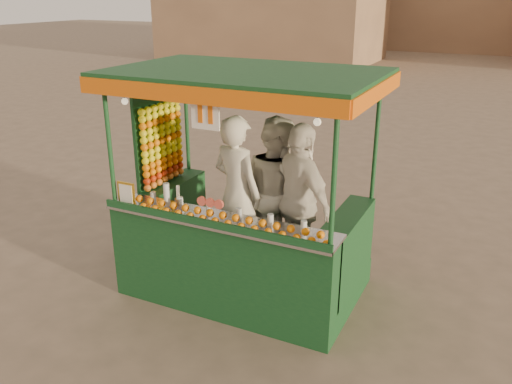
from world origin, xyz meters
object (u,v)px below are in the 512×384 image
at_px(vendor_middle, 278,191).
at_px(vendor_right, 300,202).
at_px(juice_cart, 236,226).
at_px(vendor_left, 237,193).

height_order(vendor_middle, vendor_right, vendor_right).
relative_size(juice_cart, vendor_left, 1.58).
bearing_deg(vendor_left, vendor_middle, -126.24).
bearing_deg(vendor_middle, juice_cart, 91.53).
bearing_deg(vendor_right, vendor_middle, 2.00).
height_order(juice_cart, vendor_right, juice_cart).
bearing_deg(juice_cart, vendor_left, 106.81).
xyz_separation_m(juice_cart, vendor_left, (-0.03, 0.10, 0.35)).
bearing_deg(vendor_left, juice_cart, 122.93).
xyz_separation_m(juice_cart, vendor_right, (0.68, 0.18, 0.34)).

